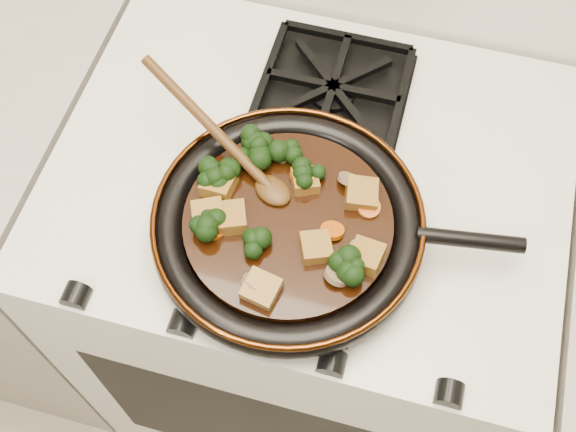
# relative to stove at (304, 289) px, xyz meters

# --- Properties ---
(stove) EXTENTS (0.76, 0.60, 0.90)m
(stove) POSITION_rel_stove_xyz_m (0.00, 0.00, 0.00)
(stove) COLOR beige
(stove) RESTS_ON ground
(burner_grate_front) EXTENTS (0.23, 0.23, 0.03)m
(burner_grate_front) POSITION_rel_stove_xyz_m (0.00, -0.14, 0.46)
(burner_grate_front) COLOR black
(burner_grate_front) RESTS_ON stove
(burner_grate_back) EXTENTS (0.23, 0.23, 0.03)m
(burner_grate_back) POSITION_rel_stove_xyz_m (0.00, 0.14, 0.46)
(burner_grate_back) COLOR black
(burner_grate_back) RESTS_ON stove
(skillet) EXTENTS (0.49, 0.37, 0.05)m
(skillet) POSITION_rel_stove_xyz_m (0.00, -0.12, 0.49)
(skillet) COLOR black
(skillet) RESTS_ON burner_grate_front
(braising_sauce) EXTENTS (0.28, 0.28, 0.02)m
(braising_sauce) POSITION_rel_stove_xyz_m (-0.00, -0.12, 0.50)
(braising_sauce) COLOR black
(braising_sauce) RESTS_ON skillet
(tofu_cube_0) EXTENTS (0.05, 0.06, 0.03)m
(tofu_cube_0) POSITION_rel_stove_xyz_m (-0.10, -0.15, 0.52)
(tofu_cube_0) COLOR brown
(tofu_cube_0) RESTS_ON braising_sauce
(tofu_cube_1) EXTENTS (0.05, 0.05, 0.03)m
(tofu_cube_1) POSITION_rel_stove_xyz_m (0.01, -0.06, 0.52)
(tofu_cube_1) COLOR brown
(tofu_cube_1) RESTS_ON braising_sauce
(tofu_cube_2) EXTENTS (0.05, 0.05, 0.03)m
(tofu_cube_2) POSITION_rel_stove_xyz_m (-0.10, -0.10, 0.52)
(tofu_cube_2) COLOR brown
(tofu_cube_2) RESTS_ON braising_sauce
(tofu_cube_3) EXTENTS (0.05, 0.05, 0.03)m
(tofu_cube_3) POSITION_rel_stove_xyz_m (-0.01, -0.23, 0.52)
(tofu_cube_3) COLOR brown
(tofu_cube_3) RESTS_ON braising_sauce
(tofu_cube_4) EXTENTS (0.05, 0.05, 0.02)m
(tofu_cube_4) POSITION_rel_stove_xyz_m (0.05, -0.16, 0.52)
(tofu_cube_4) COLOR brown
(tofu_cube_4) RESTS_ON braising_sauce
(tofu_cube_5) EXTENTS (0.05, 0.05, 0.03)m
(tofu_cube_5) POSITION_rel_stove_xyz_m (0.09, -0.06, 0.52)
(tofu_cube_5) COLOR brown
(tofu_cube_5) RESTS_ON braising_sauce
(tofu_cube_6) EXTENTS (0.05, 0.05, 0.03)m
(tofu_cube_6) POSITION_rel_stove_xyz_m (0.11, -0.15, 0.52)
(tofu_cube_6) COLOR brown
(tofu_cube_6) RESTS_ON braising_sauce
(tofu_cube_7) EXTENTS (0.05, 0.05, 0.03)m
(tofu_cube_7) POSITION_rel_stove_xyz_m (-0.07, -0.14, 0.52)
(tofu_cube_7) COLOR brown
(tofu_cube_7) RESTS_ON braising_sauce
(broccoli_floret_0) EXTENTS (0.07, 0.07, 0.07)m
(broccoli_floret_0) POSITION_rel_stove_xyz_m (-0.10, -0.17, 0.52)
(broccoli_floret_0) COLOR black
(broccoli_floret_0) RESTS_ON braising_sauce
(broccoli_floret_1) EXTENTS (0.09, 0.08, 0.06)m
(broccoli_floret_1) POSITION_rel_stove_xyz_m (-0.03, -0.17, 0.52)
(broccoli_floret_1) COLOR black
(broccoli_floret_1) RESTS_ON braising_sauce
(broccoli_floret_2) EXTENTS (0.07, 0.07, 0.05)m
(broccoli_floret_2) POSITION_rel_stove_xyz_m (-0.11, -0.08, 0.52)
(broccoli_floret_2) COLOR black
(broccoli_floret_2) RESTS_ON braising_sauce
(broccoli_floret_3) EXTENTS (0.06, 0.07, 0.06)m
(broccoli_floret_3) POSITION_rel_stove_xyz_m (0.01, -0.06, 0.52)
(broccoli_floret_3) COLOR black
(broccoli_floret_3) RESTS_ON braising_sauce
(broccoli_floret_4) EXTENTS (0.08, 0.08, 0.08)m
(broccoli_floret_4) POSITION_rel_stove_xyz_m (-0.03, -0.03, 0.52)
(broccoli_floret_4) COLOR black
(broccoli_floret_4) RESTS_ON braising_sauce
(broccoli_floret_5) EXTENTS (0.08, 0.07, 0.07)m
(broccoli_floret_5) POSITION_rel_stove_xyz_m (-0.07, -0.04, 0.52)
(broccoli_floret_5) COLOR black
(broccoli_floret_5) RESTS_ON braising_sauce
(broccoli_floret_6) EXTENTS (0.08, 0.08, 0.06)m
(broccoli_floret_6) POSITION_rel_stove_xyz_m (0.09, -0.17, 0.52)
(broccoli_floret_6) COLOR black
(broccoli_floret_6) RESTS_ON braising_sauce
(broccoli_floret_7) EXTENTS (0.07, 0.07, 0.06)m
(broccoli_floret_7) POSITION_rel_stove_xyz_m (-0.07, -0.03, 0.52)
(broccoli_floret_7) COLOR black
(broccoli_floret_7) RESTS_ON braising_sauce
(broccoli_floret_8) EXTENTS (0.08, 0.08, 0.07)m
(broccoli_floret_8) POSITION_rel_stove_xyz_m (-0.11, -0.09, 0.52)
(broccoli_floret_8) COLOR black
(broccoli_floret_8) RESTS_ON braising_sauce
(carrot_coin_0) EXTENTS (0.03, 0.03, 0.02)m
(carrot_coin_0) POSITION_rel_stove_xyz_m (0.10, -0.08, 0.51)
(carrot_coin_0) COLOR #A44104
(carrot_coin_0) RESTS_ON braising_sauce
(carrot_coin_1) EXTENTS (0.03, 0.03, 0.02)m
(carrot_coin_1) POSITION_rel_stove_xyz_m (-0.00, -0.05, 0.51)
(carrot_coin_1) COLOR #A44104
(carrot_coin_1) RESTS_ON braising_sauce
(carrot_coin_2) EXTENTS (0.03, 0.03, 0.02)m
(carrot_coin_2) POSITION_rel_stove_xyz_m (-0.09, -0.17, 0.51)
(carrot_coin_2) COLOR #A44104
(carrot_coin_2) RESTS_ON braising_sauce
(carrot_coin_3) EXTENTS (0.03, 0.03, 0.02)m
(carrot_coin_3) POSITION_rel_stove_xyz_m (0.06, -0.13, 0.51)
(carrot_coin_3) COLOR #A44104
(carrot_coin_3) RESTS_ON braising_sauce
(mushroom_slice_0) EXTENTS (0.05, 0.04, 0.03)m
(mushroom_slice_0) POSITION_rel_stove_xyz_m (-0.02, -0.23, 0.52)
(mushroom_slice_0) COLOR brown
(mushroom_slice_0) RESTS_ON braising_sauce
(mushroom_slice_1) EXTENTS (0.04, 0.04, 0.03)m
(mushroom_slice_1) POSITION_rel_stove_xyz_m (0.07, -0.04, 0.52)
(mushroom_slice_1) COLOR brown
(mushroom_slice_1) RESTS_ON braising_sauce
(mushroom_slice_2) EXTENTS (0.04, 0.04, 0.02)m
(mushroom_slice_2) POSITION_rel_stove_xyz_m (0.10, -0.14, 0.52)
(mushroom_slice_2) COLOR brown
(mushroom_slice_2) RESTS_ON braising_sauce
(mushroom_slice_3) EXTENTS (0.05, 0.05, 0.02)m
(mushroom_slice_3) POSITION_rel_stove_xyz_m (0.08, -0.19, 0.52)
(mushroom_slice_3) COLOR brown
(mushroom_slice_3) RESTS_ON braising_sauce
(wooden_spoon) EXTENTS (0.15, 0.10, 0.25)m
(wooden_spoon) POSITION_rel_stove_xyz_m (-0.09, -0.05, 0.53)
(wooden_spoon) COLOR #41270E
(wooden_spoon) RESTS_ON braising_sauce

